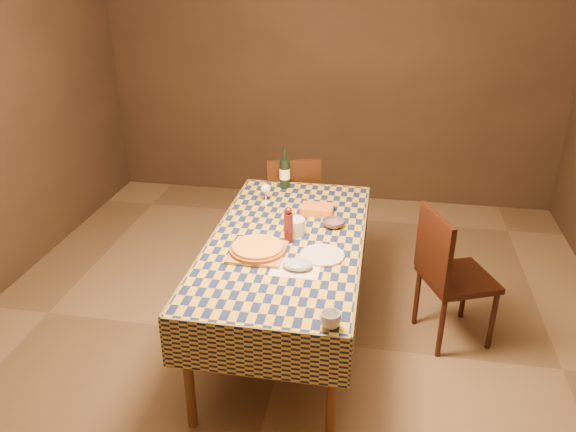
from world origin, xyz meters
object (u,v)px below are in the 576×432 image
(white_plate, at_px, (322,255))
(chair_far, at_px, (292,203))
(dining_table, at_px, (287,249))
(bowl, at_px, (333,223))
(cutting_board, at_px, (258,252))
(pizza, at_px, (258,248))
(chair_right, at_px, (447,270))
(wine_bottle, at_px, (285,173))

(white_plate, xyz_separation_m, chair_far, (-0.39, 1.27, -0.25))
(dining_table, xyz_separation_m, chair_far, (-0.15, 1.08, -0.17))
(chair_far, bearing_deg, bowl, -64.30)
(bowl, bearing_deg, dining_table, -141.35)
(cutting_board, xyz_separation_m, white_plate, (0.38, 0.03, -0.00))
(white_plate, bearing_deg, bowl, 86.45)
(cutting_board, distance_m, chair_far, 1.32)
(pizza, relative_size, chair_right, 0.46)
(wine_bottle, bearing_deg, pizza, -88.68)
(chair_right, bearing_deg, white_plate, -152.94)
(cutting_board, bearing_deg, pizza, -135.00)
(bowl, height_order, wine_bottle, wine_bottle)
(dining_table, xyz_separation_m, chair_right, (1.01, 0.21, -0.17))
(white_plate, bearing_deg, wine_bottle, 111.86)
(wine_bottle, bearing_deg, chair_far, 88.42)
(white_plate, bearing_deg, chair_far, 107.22)
(cutting_board, distance_m, chair_right, 1.25)
(chair_far, bearing_deg, chair_right, -36.98)
(chair_far, relative_size, chair_right, 1.00)
(cutting_board, relative_size, chair_right, 0.34)
(cutting_board, height_order, chair_right, chair_right)
(dining_table, bearing_deg, cutting_board, -121.68)
(wine_bottle, relative_size, chair_right, 0.33)
(pizza, distance_m, chair_right, 1.25)
(cutting_board, relative_size, wine_bottle, 1.03)
(pizza, xyz_separation_m, wine_bottle, (-0.02, 1.03, 0.08))
(bowl, relative_size, white_plate, 0.55)
(dining_table, bearing_deg, bowl, 38.65)
(dining_table, height_order, bowl, bowl)
(dining_table, height_order, chair_far, chair_far)
(bowl, bearing_deg, white_plate, -93.55)
(wine_bottle, height_order, chair_right, wine_bottle)
(bowl, height_order, chair_far, chair_far)
(cutting_board, xyz_separation_m, pizza, (-0.00, -0.00, 0.03))
(dining_table, xyz_separation_m, white_plate, (0.24, -0.19, 0.08))
(cutting_board, height_order, bowl, bowl)
(dining_table, relative_size, cutting_board, 5.82)
(cutting_board, height_order, pizza, pizza)
(pizza, xyz_separation_m, bowl, (0.40, 0.43, -0.01))
(bowl, relative_size, wine_bottle, 0.46)
(pizza, distance_m, chair_far, 1.33)
(dining_table, height_order, chair_right, chair_right)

